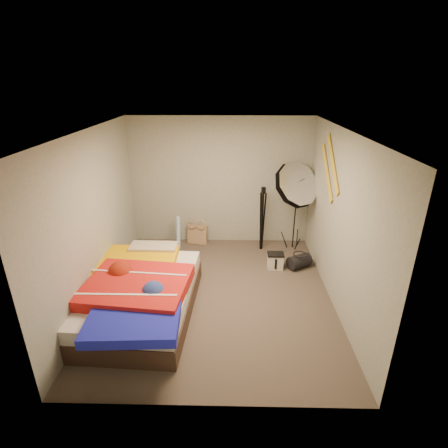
{
  "coord_description": "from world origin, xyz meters",
  "views": [
    {
      "loc": [
        0.21,
        -4.6,
        3.14
      ],
      "look_at": [
        0.1,
        0.6,
        0.95
      ],
      "focal_mm": 28.0,
      "sensor_mm": 36.0,
      "label": 1
    }
  ],
  "objects_px": {
    "tote_bag": "(198,234)",
    "camera_tripod": "(262,214)",
    "camera_case": "(275,261)",
    "duffel_bag": "(299,261)",
    "photo_umbrella": "(295,186)",
    "wrapping_roll": "(178,233)",
    "bed": "(139,294)"
  },
  "relations": [
    {
      "from": "duffel_bag",
      "to": "camera_tripod",
      "type": "xyz_separation_m",
      "value": [
        -0.62,
        0.73,
        0.61
      ]
    },
    {
      "from": "camera_tripod",
      "to": "wrapping_roll",
      "type": "bearing_deg",
      "value": 179.84
    },
    {
      "from": "bed",
      "to": "camera_tripod",
      "type": "distance_m",
      "value": 2.84
    },
    {
      "from": "wrapping_roll",
      "to": "tote_bag",
      "type": "bearing_deg",
      "value": 33.16
    },
    {
      "from": "wrapping_roll",
      "to": "duffel_bag",
      "type": "xyz_separation_m",
      "value": [
        2.25,
        -0.74,
        -0.2
      ]
    },
    {
      "from": "tote_bag",
      "to": "photo_umbrella",
      "type": "relative_size",
      "value": 0.21
    },
    {
      "from": "tote_bag",
      "to": "duffel_bag",
      "type": "relative_size",
      "value": 0.98
    },
    {
      "from": "camera_case",
      "to": "bed",
      "type": "xyz_separation_m",
      "value": [
        -2.09,
        -1.31,
        0.18
      ]
    },
    {
      "from": "bed",
      "to": "camera_tripod",
      "type": "relative_size",
      "value": 1.87
    },
    {
      "from": "duffel_bag",
      "to": "tote_bag",
      "type": "bearing_deg",
      "value": 123.48
    },
    {
      "from": "photo_umbrella",
      "to": "wrapping_roll",
      "type": "bearing_deg",
      "value": 177.56
    },
    {
      "from": "bed",
      "to": "photo_umbrella",
      "type": "xyz_separation_m",
      "value": [
        2.45,
        1.99,
        1.01
      ]
    },
    {
      "from": "tote_bag",
      "to": "bed",
      "type": "bearing_deg",
      "value": -93.93
    },
    {
      "from": "camera_case",
      "to": "bed",
      "type": "relative_size",
      "value": 0.11
    },
    {
      "from": "photo_umbrella",
      "to": "camera_tripod",
      "type": "relative_size",
      "value": 1.46
    },
    {
      "from": "tote_bag",
      "to": "duffel_bag",
      "type": "distance_m",
      "value": 2.13
    },
    {
      "from": "camera_case",
      "to": "duffel_bag",
      "type": "distance_m",
      "value": 0.43
    },
    {
      "from": "bed",
      "to": "tote_bag",
      "type": "bearing_deg",
      "value": 74.94
    },
    {
      "from": "photo_umbrella",
      "to": "bed",
      "type": "bearing_deg",
      "value": -140.98
    },
    {
      "from": "duffel_bag",
      "to": "camera_tripod",
      "type": "bearing_deg",
      "value": 100.89
    },
    {
      "from": "wrapping_roll",
      "to": "camera_tripod",
      "type": "relative_size",
      "value": 0.52
    },
    {
      "from": "duffel_bag",
      "to": "bed",
      "type": "xyz_separation_m",
      "value": [
        -2.52,
        -1.34,
        0.19
      ]
    },
    {
      "from": "camera_case",
      "to": "bed",
      "type": "bearing_deg",
      "value": -147.74
    },
    {
      "from": "camera_case",
      "to": "duffel_bag",
      "type": "bearing_deg",
      "value": 4.03
    },
    {
      "from": "duffel_bag",
      "to": "bed",
      "type": "relative_size",
      "value": 0.17
    },
    {
      "from": "bed",
      "to": "camera_tripod",
      "type": "xyz_separation_m",
      "value": [
        1.9,
        2.07,
        0.41
      ]
    },
    {
      "from": "wrapping_roll",
      "to": "bed",
      "type": "distance_m",
      "value": 2.1
    },
    {
      "from": "bed",
      "to": "duffel_bag",
      "type": "bearing_deg",
      "value": 28.09
    },
    {
      "from": "tote_bag",
      "to": "camera_tripod",
      "type": "bearing_deg",
      "value": 0.61
    },
    {
      "from": "tote_bag",
      "to": "camera_tripod",
      "type": "distance_m",
      "value": 1.4
    },
    {
      "from": "photo_umbrella",
      "to": "camera_tripod",
      "type": "xyz_separation_m",
      "value": [
        -0.55,
        0.09,
        -0.6
      ]
    },
    {
      "from": "bed",
      "to": "photo_umbrella",
      "type": "bearing_deg",
      "value": 39.02
    }
  ]
}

